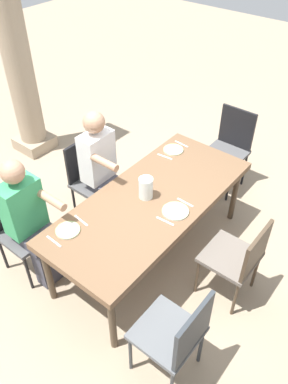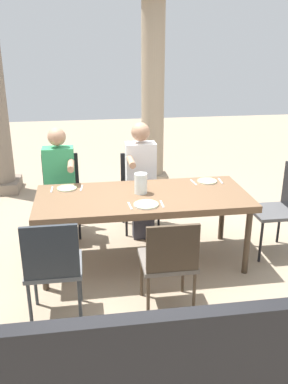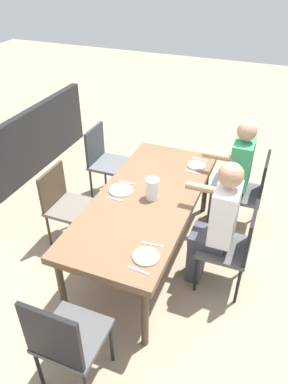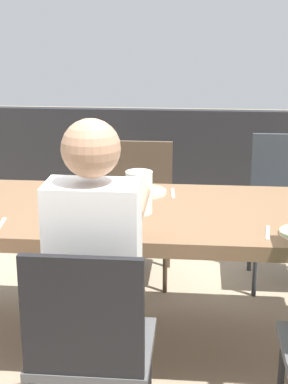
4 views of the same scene
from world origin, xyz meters
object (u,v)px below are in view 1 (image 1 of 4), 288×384
Objects in this scene: plate_0 at (68,230)px; plate_1 at (175,211)px; water_pitcher at (146,189)px; dining_table at (152,203)px; chair_west_south at (177,334)px; chair_mid_south at (239,257)px; diner_woman_green at (102,168)px; stone_column_centre at (15,48)px; chair_head_east at (230,145)px; diner_man_white at (30,220)px; plate_2 at (173,150)px; chair_west_north at (19,223)px; chair_mid_north at (91,176)px.

plate_1 is (0.74, -0.55, -0.00)m from plate_0.
plate_1 is 1.16× the size of water_pitcher.
chair_west_south is (-0.84, -0.87, -0.14)m from dining_table.
chair_mid_south is 0.66m from plate_1.
stone_column_centre is at bearing 76.19° from diner_woman_green.
chair_head_east is 0.75× the size of diner_man_white.
stone_column_centre reaches higher than plate_2.
stone_column_centre is at bearing 59.62° from plate_0.
diner_man_white is (0.00, 1.55, 0.14)m from chair_west_south.
chair_mid_south is 4.07× the size of plate_2.
plate_0 is at bearing -77.32° from diner_man_white.
chair_west_north is at bearing 90.00° from chair_west_south.
stone_column_centre is (0.43, 1.56, 0.86)m from chair_mid_north.
plate_2 is at bearing -83.93° from stone_column_centre.
plate_2 is (0.74, 0.29, 0.07)m from dining_table.
chair_mid_south is at bearing -119.43° from plate_2.
diner_man_white is (-0.92, -0.01, -0.02)m from diner_woman_green.
chair_head_east is at bearing -26.45° from diner_woman_green.
water_pitcher is at bearing -162.88° from plate_2.
chair_west_south is at bearing -143.64° from plate_1.
chair_mid_north is at bearing 62.17° from chair_west_south.
diner_woman_green reaches higher than chair_head_east.
dining_table is 0.16m from water_pitcher.
chair_head_east is 4.08× the size of plate_1.
chair_west_north reaches higher than chair_mid_north.
chair_west_south is at bearing -159.26° from chair_head_east.
chair_west_south reaches higher than chair_mid_south.
chair_mid_north is (0.09, 0.87, -0.16)m from dining_table.
plate_0 is at bearing 85.55° from chair_west_south.
chair_mid_north is at bearing 12.01° from diner_man_white.
diner_man_white is 0.40m from plate_0.
dining_table is at bearing 95.69° from chair_mid_south.
chair_mid_north reaches higher than chair_mid_south.
chair_west_north is at bearing -130.84° from stone_column_centre.
chair_west_south is 4.57× the size of water_pitcher.
plate_2 is (0.23, -2.14, -0.63)m from stone_column_centre.
diner_woman_green is (-0.00, 1.56, 0.20)m from chair_mid_south.
chair_mid_south is 0.67× the size of diner_man_white.
plate_1 is (-0.10, -1.14, 0.23)m from chair_mid_north.
chair_mid_south is 0.31× the size of stone_column_centre.
chair_west_north is 0.25m from diner_man_white.
chair_head_east reaches higher than water_pitcher.
plate_2 reaches higher than dining_table.
chair_head_east is 2.24m from plate_0.
plate_0 is at bearing -81.21° from chair_west_north.
chair_west_south is at bearing -94.45° from plate_0.
chair_west_north is 0.33× the size of stone_column_centre.
plate_1 is 0.33m from water_pitcher.
chair_west_north is 1.07× the size of chair_mid_south.
dining_table is 0.80m from plate_0.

